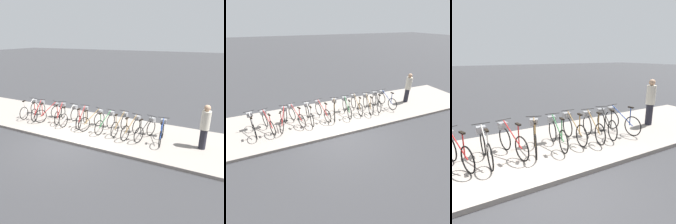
% 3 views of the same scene
% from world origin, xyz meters
% --- Properties ---
extents(ground_plane, '(120.00, 120.00, 0.00)m').
position_xyz_m(ground_plane, '(0.00, 0.00, 0.00)').
color(ground_plane, '#38383A').
extents(sidewalk, '(17.81, 3.60, 0.12)m').
position_xyz_m(sidewalk, '(0.00, 1.80, 0.06)').
color(sidewalk, '#9E9389').
rests_on(sidewalk, ground_plane).
extents(parked_bicycle_0, '(0.46, 1.58, 0.98)m').
position_xyz_m(parked_bicycle_0, '(-3.58, 1.64, 0.55)').
color(parked_bicycle_0, black).
rests_on(parked_bicycle_0, sidewalk).
extents(parked_bicycle_1, '(0.62, 1.53, 0.98)m').
position_xyz_m(parked_bicycle_1, '(-2.95, 1.63, 0.55)').
color(parked_bicycle_1, black).
rests_on(parked_bicycle_1, sidewalk).
extents(parked_bicycle_2, '(0.61, 1.53, 0.98)m').
position_xyz_m(parked_bicycle_2, '(-2.23, 1.66, 0.55)').
color(parked_bicycle_2, black).
rests_on(parked_bicycle_2, sidewalk).
extents(parked_bicycle_3, '(0.65, 1.52, 0.98)m').
position_xyz_m(parked_bicycle_3, '(-1.66, 1.79, 0.55)').
color(parked_bicycle_3, black).
rests_on(parked_bicycle_3, sidewalk).
extents(parked_bicycle_4, '(0.46, 1.59, 0.98)m').
position_xyz_m(parked_bicycle_4, '(-1.01, 1.70, 0.55)').
color(parked_bicycle_4, black).
rests_on(parked_bicycle_4, sidewalk).
extents(parked_bicycle_5, '(0.51, 1.57, 0.98)m').
position_xyz_m(parked_bicycle_5, '(-0.32, 1.78, 0.55)').
color(parked_bicycle_5, black).
rests_on(parked_bicycle_5, sidewalk).
extents(parked_bicycle_6, '(0.66, 1.51, 0.98)m').
position_xyz_m(parked_bicycle_6, '(0.33, 1.68, 0.55)').
color(parked_bicycle_6, black).
rests_on(parked_bicycle_6, sidewalk).
extents(parked_bicycle_7, '(0.46, 1.58, 0.98)m').
position_xyz_m(parked_bicycle_7, '(1.02, 1.67, 0.55)').
color(parked_bicycle_7, black).
rests_on(parked_bicycle_7, sidewalk).
extents(parked_bicycle_8, '(0.46, 1.59, 0.98)m').
position_xyz_m(parked_bicycle_8, '(1.67, 1.80, 0.55)').
color(parked_bicycle_8, black).
rests_on(parked_bicycle_8, sidewalk).
extents(parked_bicycle_9, '(0.48, 1.57, 0.98)m').
position_xyz_m(parked_bicycle_9, '(2.29, 1.62, 0.55)').
color(parked_bicycle_9, black).
rests_on(parked_bicycle_9, sidewalk).
extents(parked_bicycle_10, '(0.60, 1.54, 0.98)m').
position_xyz_m(parked_bicycle_10, '(2.90, 1.69, 0.55)').
color(parked_bicycle_10, black).
rests_on(parked_bicycle_10, sidewalk).
extents(parked_bicycle_11, '(0.46, 1.59, 0.98)m').
position_xyz_m(parked_bicycle_11, '(3.56, 1.70, 0.55)').
color(parked_bicycle_11, black).
rests_on(parked_bicycle_11, sidewalk).
extents(pedestrian, '(0.34, 0.34, 1.77)m').
position_xyz_m(pedestrian, '(5.12, 1.74, 1.05)').
color(pedestrian, '#23232D').
rests_on(pedestrian, sidewalk).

